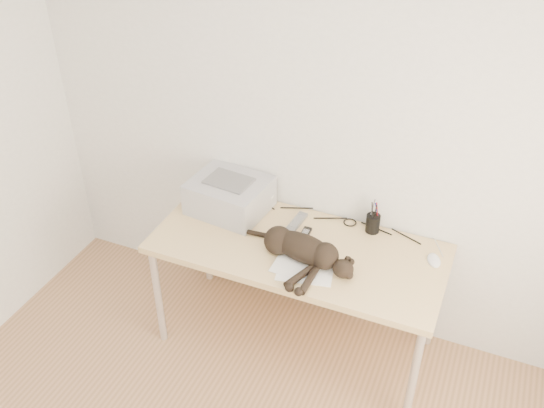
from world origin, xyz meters
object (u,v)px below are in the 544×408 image
at_px(desk, 303,255).
at_px(printer, 230,195).
at_px(mug, 266,200).
at_px(cat, 299,249).
at_px(pen_cup, 373,223).
at_px(mouse, 434,258).

xyz_separation_m(desk, printer, (-0.49, 0.08, 0.23)).
bearing_deg(printer, mug, 30.52).
bearing_deg(printer, desk, -9.61).
xyz_separation_m(desk, cat, (0.04, -0.19, 0.20)).
distance_m(printer, pen_cup, 0.84).
bearing_deg(mouse, cat, 179.04).
height_order(printer, cat, printer).
xyz_separation_m(printer, cat, (0.54, -0.27, -0.03)).
bearing_deg(mouse, printer, 157.12).
xyz_separation_m(pen_cup, mouse, (0.37, -0.13, -0.04)).
height_order(desk, cat, cat).
relative_size(desk, mouse, 13.82).
xyz_separation_m(printer, pen_cup, (0.83, 0.12, -0.04)).
relative_size(mug, pen_cup, 0.45).
height_order(desk, pen_cup, pen_cup).
height_order(mug, pen_cup, pen_cup).
bearing_deg(mouse, desk, 163.63).
height_order(pen_cup, mouse, pen_cup).
relative_size(cat, pen_cup, 3.47).
height_order(printer, mug, printer).
relative_size(cat, mouse, 6.03).
bearing_deg(mouse, pen_cup, 138.60).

